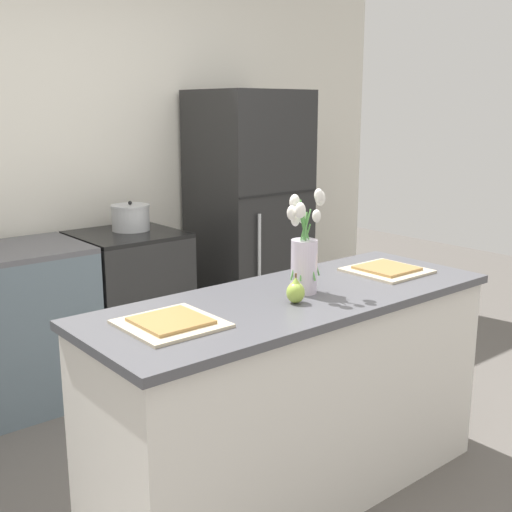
{
  "coord_description": "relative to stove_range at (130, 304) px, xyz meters",
  "views": [
    {
      "loc": [
        -1.73,
        -1.84,
        1.64
      ],
      "look_at": [
        0.0,
        0.25,
        1.01
      ],
      "focal_mm": 45.0,
      "sensor_mm": 36.0,
      "label": 1
    }
  ],
  "objects": [
    {
      "name": "plate_setting_right",
      "position": [
        0.49,
        -1.59,
        0.45
      ],
      "size": [
        0.33,
        0.33,
        0.02
      ],
      "color": "beige",
      "rests_on": "kitchen_island"
    },
    {
      "name": "cooking_pot",
      "position": [
        0.06,
        0.05,
        0.53
      ],
      "size": [
        0.24,
        0.24,
        0.18
      ],
      "color": "#B2B5B7",
      "rests_on": "stove_range"
    },
    {
      "name": "flower_vase",
      "position": [
        -0.04,
        -1.59,
        0.61
      ],
      "size": [
        0.18,
        0.15,
        0.43
      ],
      "color": "silver",
      "rests_on": "kitchen_island"
    },
    {
      "name": "pear_figurine",
      "position": [
        -0.17,
        -1.68,
        0.49
      ],
      "size": [
        0.07,
        0.07,
        0.12
      ],
      "color": "#9EBC47",
      "rests_on": "kitchen_island"
    },
    {
      "name": "ground_plane",
      "position": [
        -0.1,
        -1.6,
        -0.45
      ],
      "size": [
        10.0,
        10.0,
        0.0
      ],
      "primitive_type": "plane",
      "color": "#59544F"
    },
    {
      "name": "stove_range",
      "position": [
        0.0,
        0.0,
        0.0
      ],
      "size": [
        0.6,
        0.61,
        0.9
      ],
      "color": "black",
      "rests_on": "ground_plane"
    },
    {
      "name": "plate_setting_left",
      "position": [
        -0.69,
        -1.59,
        0.45
      ],
      "size": [
        0.33,
        0.33,
        0.02
      ],
      "color": "beige",
      "rests_on": "kitchen_island"
    },
    {
      "name": "refrigerator",
      "position": [
        0.95,
        0.0,
        0.43
      ],
      "size": [
        0.68,
        0.67,
        1.75
      ],
      "color": "black",
      "rests_on": "ground_plane"
    },
    {
      "name": "kitchen_island",
      "position": [
        -0.1,
        -1.6,
        -0.0
      ],
      "size": [
        1.8,
        0.66,
        0.89
      ],
      "color": "silver",
      "rests_on": "ground_plane"
    },
    {
      "name": "back_wall",
      "position": [
        -0.1,
        0.4,
        0.9
      ],
      "size": [
        5.2,
        0.08,
        2.7
      ],
      "color": "silver",
      "rests_on": "ground_plane"
    }
  ]
}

